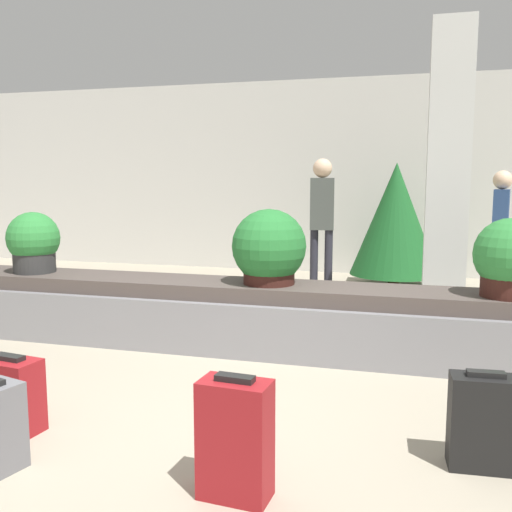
# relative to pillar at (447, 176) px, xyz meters

# --- Properties ---
(ground_plane) EXTENTS (18.00, 18.00, 0.00)m
(ground_plane) POSITION_rel_pillar_xyz_m (-1.71, -3.08, -1.60)
(ground_plane) COLOR #9E937F
(back_wall) EXTENTS (18.00, 0.06, 3.20)m
(back_wall) POSITION_rel_pillar_xyz_m (-1.71, 3.12, 0.00)
(back_wall) COLOR beige
(back_wall) RESTS_ON ground_plane
(carousel) EXTENTS (6.44, 0.79, 0.62)m
(carousel) POSITION_rel_pillar_xyz_m (-1.71, -1.48, -1.30)
(carousel) COLOR gray
(carousel) RESTS_ON ground_plane
(pillar) EXTENTS (0.43, 0.43, 3.20)m
(pillar) POSITION_rel_pillar_xyz_m (0.00, 0.00, 0.00)
(pillar) COLOR silver
(pillar) RESTS_ON ground_plane
(suitcase_3) EXTENTS (0.36, 0.22, 0.63)m
(suitcase_3) POSITION_rel_pillar_xyz_m (-1.14, -3.92, -1.30)
(suitcase_3) COLOR maroon
(suitcase_3) RESTS_ON ground_plane
(suitcase_4) EXTENTS (0.40, 0.26, 0.49)m
(suitcase_4) POSITION_rel_pillar_xyz_m (-2.71, -3.58, -1.37)
(suitcase_4) COLOR maroon
(suitcase_4) RESTS_ON ground_plane
(suitcase_5) EXTENTS (0.37, 0.21, 0.55)m
(suitcase_5) POSITION_rel_pillar_xyz_m (0.07, -3.29, -1.34)
(suitcase_5) COLOR black
(suitcase_5) RESTS_ON ground_plane
(potted_plant_0) EXTENTS (0.68, 0.68, 0.68)m
(potted_plant_0) POSITION_rel_pillar_xyz_m (-1.58, -1.48, -0.66)
(potted_plant_0) COLOR #381914
(potted_plant_0) RESTS_ON carousel
(potted_plant_1) EXTENTS (0.53, 0.53, 0.62)m
(potted_plant_1) POSITION_rel_pillar_xyz_m (-4.05, -1.49, -0.68)
(potted_plant_1) COLOR #2D2D2D
(potted_plant_1) RESTS_ON carousel
(potted_plant_2) EXTENTS (0.58, 0.58, 0.64)m
(potted_plant_2) POSITION_rel_pillar_xyz_m (0.43, -1.53, -0.67)
(potted_plant_2) COLOR #381914
(potted_plant_2) RESTS_ON carousel
(traveler_0) EXTENTS (0.34, 0.26, 1.84)m
(traveler_0) POSITION_rel_pillar_xyz_m (-1.53, 1.24, -0.48)
(traveler_0) COLOR #282833
(traveler_0) RESTS_ON ground_plane
(traveler_1) EXTENTS (0.31, 0.35, 1.67)m
(traveler_1) POSITION_rel_pillar_xyz_m (0.72, 1.28, -0.60)
(traveler_1) COLOR #282833
(traveler_1) RESTS_ON ground_plane
(decorated_tree) EXTENTS (1.28, 1.28, 1.80)m
(decorated_tree) POSITION_rel_pillar_xyz_m (-0.59, 2.05, -0.61)
(decorated_tree) COLOR #4C331E
(decorated_tree) RESTS_ON ground_plane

